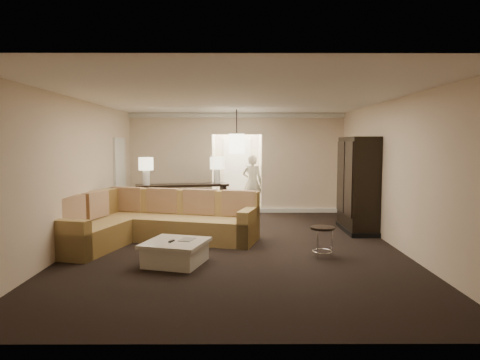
{
  "coord_description": "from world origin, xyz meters",
  "views": [
    {
      "loc": [
        0.05,
        -8.04,
        1.97
      ],
      "look_at": [
        0.08,
        1.2,
        1.17
      ],
      "focal_mm": 32.0,
      "sensor_mm": 36.0,
      "label": 1
    }
  ],
  "objects_px": {
    "drink_table": "(323,235)",
    "person": "(252,179)",
    "coffee_table": "(176,252)",
    "console_table": "(183,198)",
    "sectional_sofa": "(148,222)",
    "armoire": "(357,186)"
  },
  "relations": [
    {
      "from": "console_table",
      "to": "drink_table",
      "type": "bearing_deg",
      "value": -66.28
    },
    {
      "from": "drink_table",
      "to": "console_table",
      "type": "bearing_deg",
      "value": 128.11
    },
    {
      "from": "armoire",
      "to": "person",
      "type": "xyz_separation_m",
      "value": [
        -2.24,
        3.07,
        -0.1
      ]
    },
    {
      "from": "sectional_sofa",
      "to": "armoire",
      "type": "xyz_separation_m",
      "value": [
        4.44,
        1.03,
        0.6
      ]
    },
    {
      "from": "drink_table",
      "to": "person",
      "type": "relative_size",
      "value": 0.29
    },
    {
      "from": "coffee_table",
      "to": "drink_table",
      "type": "relative_size",
      "value": 2.21
    },
    {
      "from": "console_table",
      "to": "drink_table",
      "type": "height_order",
      "value": "console_table"
    },
    {
      "from": "sectional_sofa",
      "to": "person",
      "type": "bearing_deg",
      "value": 76.9
    },
    {
      "from": "coffee_table",
      "to": "person",
      "type": "bearing_deg",
      "value": 75.8
    },
    {
      "from": "sectional_sofa",
      "to": "drink_table",
      "type": "distance_m",
      "value": 3.44
    },
    {
      "from": "console_table",
      "to": "armoire",
      "type": "bearing_deg",
      "value": -35.01
    },
    {
      "from": "sectional_sofa",
      "to": "coffee_table",
      "type": "xyz_separation_m",
      "value": [
        0.77,
        -1.55,
        -0.21
      ]
    },
    {
      "from": "console_table",
      "to": "armoire",
      "type": "distance_m",
      "value": 4.4
    },
    {
      "from": "coffee_table",
      "to": "console_table",
      "type": "distance_m",
      "value": 4.16
    },
    {
      "from": "sectional_sofa",
      "to": "console_table",
      "type": "relative_size",
      "value": 1.62
    },
    {
      "from": "armoire",
      "to": "drink_table",
      "type": "distance_m",
      "value": 2.54
    },
    {
      "from": "person",
      "to": "armoire",
      "type": "bearing_deg",
      "value": 142.55
    },
    {
      "from": "coffee_table",
      "to": "armoire",
      "type": "xyz_separation_m",
      "value": [
        3.67,
        2.59,
        0.81
      ]
    },
    {
      "from": "sectional_sofa",
      "to": "armoire",
      "type": "bearing_deg",
      "value": 28.21
    },
    {
      "from": "drink_table",
      "to": "armoire",
      "type": "bearing_deg",
      "value": 61.11
    },
    {
      "from": "coffee_table",
      "to": "armoire",
      "type": "bearing_deg",
      "value": 35.16
    },
    {
      "from": "sectional_sofa",
      "to": "person",
      "type": "height_order",
      "value": "person"
    }
  ]
}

